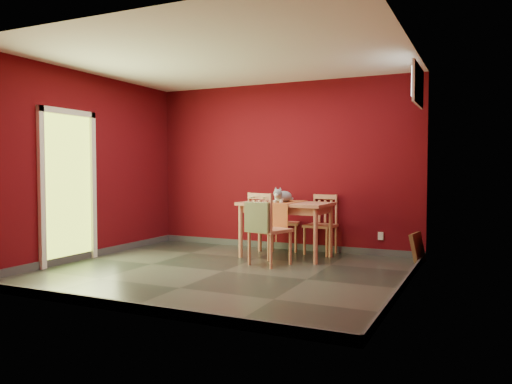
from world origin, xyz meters
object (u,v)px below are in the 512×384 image
at_px(chair_far_left, 286,221).
at_px(tote_bag, 257,217).
at_px(picture_frame, 418,249).
at_px(chair_near, 268,228).
at_px(dining_table, 286,209).
at_px(chair_far_right, 322,223).
at_px(cat, 283,194).

xyz_separation_m(chair_far_left, tote_bag, (0.20, -1.54, 0.20)).
bearing_deg(picture_frame, chair_near, -152.69).
relative_size(dining_table, picture_frame, 3.00).
relative_size(chair_far_left, chair_far_right, 1.01).
bearing_deg(chair_far_left, chair_far_right, -9.54).
height_order(chair_far_left, chair_near, chair_near).
bearing_deg(picture_frame, chair_far_left, 169.90).
xyz_separation_m(chair_far_right, tote_bag, (-0.43, -1.44, 0.21)).
height_order(dining_table, chair_far_right, chair_far_right).
relative_size(chair_far_right, tote_bag, 1.97).
xyz_separation_m(cat, picture_frame, (1.86, 0.33, -0.72)).
bearing_deg(chair_far_right, chair_far_left, 170.46).
relative_size(dining_table, cat, 2.81).
relative_size(chair_far_left, chair_near, 0.93).
xyz_separation_m(dining_table, chair_far_left, (-0.25, 0.65, -0.24)).
xyz_separation_m(chair_near, picture_frame, (1.84, 0.95, -0.29)).
height_order(chair_far_left, picture_frame, chair_far_left).
bearing_deg(cat, chair_far_right, 81.00).
distance_m(chair_far_right, tote_bag, 1.51).
distance_m(chair_far_left, picture_frame, 2.13).
xyz_separation_m(chair_far_left, chair_far_right, (0.63, -0.11, -0.01)).
distance_m(chair_near, tote_bag, 0.28).
height_order(dining_table, chair_near, chair_near).
distance_m(dining_table, tote_bag, 0.90).
bearing_deg(chair_far_right, cat, -124.20).
height_order(chair_far_left, tote_bag, tote_bag).
bearing_deg(chair_far_right, dining_table, -125.08).
distance_m(tote_bag, picture_frame, 2.27).
distance_m(dining_table, picture_frame, 1.92).
bearing_deg(dining_table, chair_far_right, 54.92).
relative_size(chair_far_left, tote_bag, 1.99).
xyz_separation_m(chair_far_right, chair_near, (-0.38, -1.21, 0.04)).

